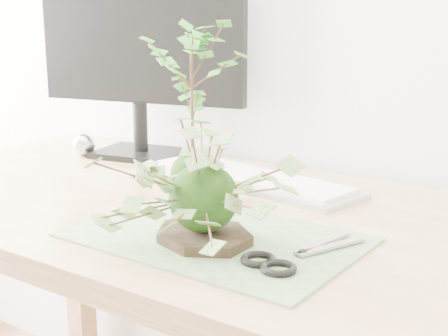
{
  "coord_description": "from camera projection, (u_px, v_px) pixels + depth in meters",
  "views": [
    {
      "loc": [
        0.54,
        0.36,
        1.07
      ],
      "look_at": [
        0.0,
        1.14,
        0.84
      ],
      "focal_mm": 50.0,
      "sensor_mm": 36.0,
      "label": 1
    }
  ],
  "objects": [
    {
      "name": "desk",
      "position": [
        234.0,
        258.0,
        1.11
      ],
      "size": [
        1.6,
        0.7,
        0.74
      ],
      "color": "#D8B68B",
      "rests_on": "ground_plane"
    },
    {
      "name": "cutting_mat",
      "position": [
        216.0,
        237.0,
        0.95
      ],
      "size": [
        0.43,
        0.29,
        0.0
      ],
      "primitive_type": "cube",
      "rotation": [
        0.0,
        0.0,
        -0.02
      ],
      "color": "#628B58",
      "rests_on": "desk"
    },
    {
      "name": "stone_dish",
      "position": [
        204.0,
        236.0,
        0.93
      ],
      "size": [
        0.2,
        0.2,
        0.01
      ],
      "primitive_type": "cylinder",
      "rotation": [
        0.0,
        0.0,
        -0.28
      ],
      "color": "black",
      "rests_on": "cutting_mat"
    },
    {
      "name": "ivy_kokedama",
      "position": [
        203.0,
        166.0,
        0.9
      ],
      "size": [
        0.36,
        0.36,
        0.21
      ],
      "rotation": [
        0.0,
        0.0,
        0.29
      ],
      "color": "black",
      "rests_on": "stone_dish"
    },
    {
      "name": "maple_kokedama",
      "position": [
        191.0,
        65.0,
        1.12
      ],
      "size": [
        0.19,
        0.19,
        0.35
      ],
      "rotation": [
        0.0,
        0.0,
        0.03
      ],
      "color": "black",
      "rests_on": "desk"
    },
    {
      "name": "keyboard",
      "position": [
        249.0,
        178.0,
        1.28
      ],
      "size": [
        0.5,
        0.22,
        0.02
      ],
      "rotation": [
        0.0,
        0.0,
        -0.17
      ],
      "color": "#B7B7BD",
      "rests_on": "desk"
    },
    {
      "name": "monitor",
      "position": [
        140.0,
        43.0,
        1.46
      ],
      "size": [
        0.53,
        0.19,
        0.47
      ],
      "rotation": [
        0.0,
        0.0,
        0.2
      ],
      "color": "black",
      "rests_on": "desk"
    },
    {
      "name": "foil_ball",
      "position": [
        84.0,
        145.0,
        1.52
      ],
      "size": [
        0.06,
        0.06,
        0.06
      ],
      "primitive_type": "sphere",
      "color": "silver",
      "rests_on": "desk"
    },
    {
      "name": "scissors",
      "position": [
        287.0,
        261.0,
        0.84
      ],
      "size": [
        0.1,
        0.21,
        0.01
      ],
      "rotation": [
        0.0,
        0.0,
        -0.29
      ],
      "color": "#98989A",
      "rests_on": "cutting_mat"
    }
  ]
}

